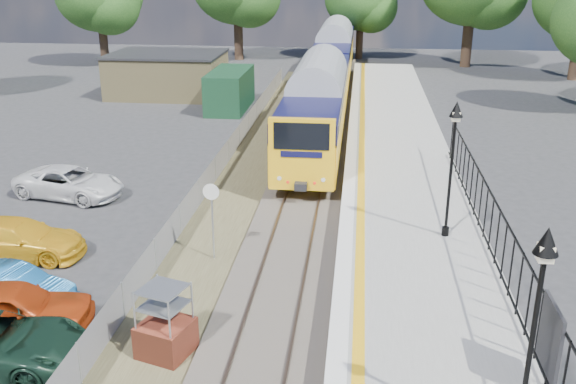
# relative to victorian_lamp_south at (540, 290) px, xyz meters

# --- Properties ---
(ground) EXTENTS (120.00, 120.00, 0.00)m
(ground) POSITION_rel_victorian_lamp_south_xyz_m (-5.50, 4.00, -4.30)
(ground) COLOR #2D2D30
(ground) RESTS_ON ground
(track_bed) EXTENTS (5.90, 80.00, 0.29)m
(track_bed) POSITION_rel_victorian_lamp_south_xyz_m (-5.97, 13.67, -4.21)
(track_bed) COLOR #473F38
(track_bed) RESTS_ON ground
(platform) EXTENTS (5.00, 70.00, 0.90)m
(platform) POSITION_rel_victorian_lamp_south_xyz_m (-1.30, 12.00, -3.85)
(platform) COLOR gray
(platform) RESTS_ON ground
(platform_edge) EXTENTS (0.90, 70.00, 0.01)m
(platform_edge) POSITION_rel_victorian_lamp_south_xyz_m (-3.36, 12.00, -3.39)
(platform_edge) COLOR silver
(platform_edge) RESTS_ON platform
(victorian_lamp_south) EXTENTS (0.44, 0.44, 4.60)m
(victorian_lamp_south) POSITION_rel_victorian_lamp_south_xyz_m (0.00, 0.00, 0.00)
(victorian_lamp_south) COLOR black
(victorian_lamp_south) RESTS_ON platform
(victorian_lamp_north) EXTENTS (0.44, 0.44, 4.60)m
(victorian_lamp_north) POSITION_rel_victorian_lamp_south_xyz_m (-0.20, 10.00, 0.00)
(victorian_lamp_north) COLOR black
(victorian_lamp_north) RESTS_ON platform
(palisade_fence) EXTENTS (0.12, 26.00, 2.00)m
(palisade_fence) POSITION_rel_victorian_lamp_south_xyz_m (1.05, 6.24, -2.46)
(palisade_fence) COLOR black
(palisade_fence) RESTS_ON platform
(wire_fence) EXTENTS (0.06, 52.00, 1.20)m
(wire_fence) POSITION_rel_victorian_lamp_south_xyz_m (-9.70, 16.00, -3.70)
(wire_fence) COLOR #999EA3
(wire_fence) RESTS_ON ground
(outbuilding) EXTENTS (10.80, 10.10, 3.12)m
(outbuilding) POSITION_rel_victorian_lamp_south_xyz_m (-16.41, 35.21, -2.78)
(outbuilding) COLOR #948553
(outbuilding) RESTS_ON ground
(train) EXTENTS (2.82, 40.83, 3.51)m
(train) POSITION_rel_victorian_lamp_south_xyz_m (-5.50, 34.77, -1.96)
(train) COLOR yellow
(train) RESTS_ON ground
(brick_plinth) EXTENTS (1.54, 1.54, 1.98)m
(brick_plinth) POSITION_rel_victorian_lamp_south_xyz_m (-8.00, 3.47, -3.35)
(brick_plinth) COLOR brown
(brick_plinth) RESTS_ON ground
(speed_sign) EXTENTS (0.56, 0.12, 2.78)m
(speed_sign) POSITION_rel_victorian_lamp_south_xyz_m (-8.00, 9.04, -2.41)
(speed_sign) COLOR #999EA3
(speed_sign) RESTS_ON ground
(car_red) EXTENTS (4.69, 2.59, 1.51)m
(car_red) POSITION_rel_victorian_lamp_south_xyz_m (-12.50, 3.98, -3.54)
(car_red) COLOR #B93C11
(car_red) RESTS_ON ground
(car_blue) EXTENTS (3.82, 1.89, 1.20)m
(car_blue) POSITION_rel_victorian_lamp_south_xyz_m (-13.19, 5.39, -3.70)
(car_blue) COLOR #1A5F9E
(car_blue) RESTS_ON ground
(car_yellow) EXTENTS (4.58, 1.91, 1.32)m
(car_yellow) POSITION_rel_victorian_lamp_south_xyz_m (-14.73, 8.58, -3.64)
(car_yellow) COLOR gold
(car_yellow) RESTS_ON ground
(car_white) EXTENTS (5.04, 3.07, 1.31)m
(car_white) POSITION_rel_victorian_lamp_south_xyz_m (-15.51, 14.39, -3.65)
(car_white) COLOR silver
(car_white) RESTS_ON ground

